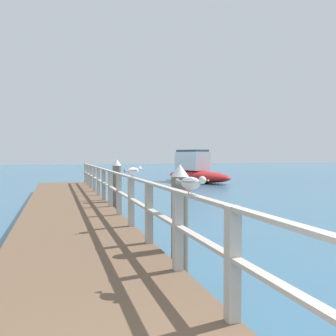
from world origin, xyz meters
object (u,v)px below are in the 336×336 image
object	(u,v)px
dock_piling_far	(117,188)
boat_0	(196,171)
seagull_foreground	(191,182)
dock_piling_near	(180,221)
seagull_background	(133,171)

from	to	relation	value
dock_piling_far	boat_0	world-z (taller)	boat_0
seagull_foreground	boat_0	xyz separation A→B (m)	(8.44, 21.53, -0.89)
dock_piling_far	boat_0	distance (m)	15.85
dock_piling_near	dock_piling_far	world-z (taller)	same
seagull_foreground	boat_0	distance (m)	23.14
seagull_background	dock_piling_near	bearing A→B (deg)	-13.64
dock_piling_near	seagull_foreground	xyz separation A→B (m)	(-0.38, -1.52, 0.74)
dock_piling_near	boat_0	distance (m)	21.58
dock_piling_near	boat_0	bearing A→B (deg)	68.05
seagull_background	boat_0	bearing A→B (deg)	130.29
seagull_foreground	dock_piling_near	bearing A→B (deg)	-135.06
dock_piling_near	seagull_foreground	size ratio (longest dim) A/B	4.32
seagull_foreground	seagull_background	distance (m)	3.42
dock_piling_near	boat_0	world-z (taller)	boat_0
dock_piling_near	seagull_foreground	bearing A→B (deg)	-103.90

